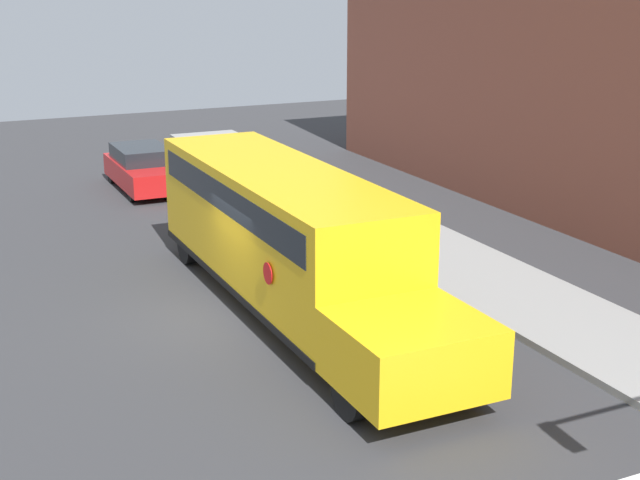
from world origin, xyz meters
TOP-DOWN VIEW (x-y plane):
  - ground_plane at (0.00, 0.00)m, footprint 60.00×60.00m
  - sidewalk_strip at (0.00, 6.50)m, footprint 44.00×3.00m
  - school_bus at (0.03, 1.45)m, footprint 11.77×2.57m
  - parked_car at (-12.56, 1.40)m, footprint 4.52×1.82m

SIDE VIEW (x-z plane):
  - ground_plane at x=0.00m, z-range 0.00..0.00m
  - sidewalk_strip at x=0.00m, z-range 0.00..0.15m
  - parked_car at x=-12.56m, z-range 0.00..1.47m
  - school_bus at x=0.03m, z-range 0.22..3.31m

